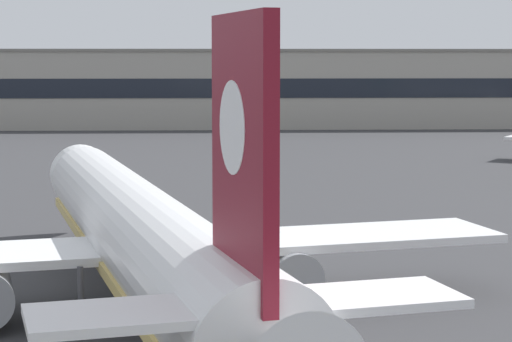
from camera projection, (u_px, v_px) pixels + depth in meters
name	position (u px, v px, depth m)	size (l,w,h in m)	color
taxiway_centreline	(254.00, 241.00, 57.13)	(0.30, 180.00, 0.01)	yellow
airliner_foreground	(139.00, 234.00, 40.40)	(32.21, 40.95, 11.65)	white
safety_cone_by_nose_gear	(167.00, 238.00, 56.67)	(0.44, 0.44, 0.55)	orange
terminal_building	(300.00, 88.00, 149.83)	(141.85, 12.40, 11.73)	#9E998E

